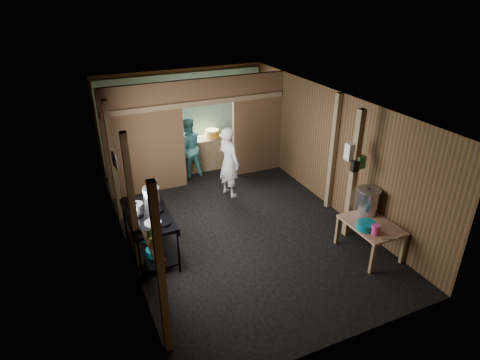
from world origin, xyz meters
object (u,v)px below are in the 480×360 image
stock_pot (368,202)px  yellow_tub (212,134)px  gas_range (150,235)px  cook (229,162)px  stove_pot_large (152,196)px  pink_bucket (376,230)px  prep_table (369,238)px

stock_pot → yellow_tub: size_ratio=1.40×
gas_range → cook: bearing=35.8°
stove_pot_large → stock_pot: size_ratio=0.62×
stove_pot_large → yellow_tub: 3.76m
gas_range → pink_bucket: (3.54, -1.88, 0.27)m
prep_table → stove_pot_large: (-3.54, 1.97, 0.72)m
prep_table → pink_bucket: pink_bucket is taller
gas_range → stove_pot_large: 0.72m
gas_range → stock_pot: size_ratio=2.96×
gas_range → prep_table: (3.71, -1.60, -0.13)m
stove_pot_large → stock_pot: (3.72, -1.60, -0.17)m
cook → stock_pot: bearing=-167.4°
stove_pot_large → stock_pot: 4.05m
prep_table → yellow_tub: 5.11m
pink_bucket → gas_range: bearing=152.1°
stock_pot → stove_pot_large: bearing=156.8°
gas_range → cook: size_ratio=0.91×
prep_table → stove_pot_large: bearing=150.9°
stove_pot_large → cook: cook is taller
stock_pot → gas_range: bearing=162.5°
gas_range → stock_pot: bearing=-17.5°
prep_table → stove_pot_large: size_ratio=3.34×
yellow_tub → cook: (-0.24, -1.70, -0.11)m
pink_bucket → stock_pot: bearing=61.8°
stove_pot_large → yellow_tub: size_ratio=0.87×
prep_table → pink_bucket: size_ratio=6.03×
yellow_tub → pink_bucket: bearing=-78.7°
prep_table → stock_pot: size_ratio=2.07×
gas_range → pink_bucket: 4.02m
prep_table → stock_pot: (0.18, 0.37, 0.55)m
gas_range → prep_table: size_ratio=1.43×
yellow_tub → stove_pot_large: bearing=-128.2°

